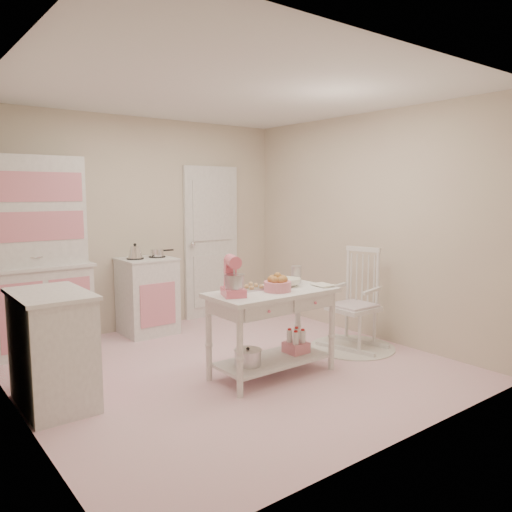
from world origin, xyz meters
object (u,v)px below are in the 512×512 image
at_px(hutch, 38,255).
at_px(stand_mixer, 233,277).
at_px(stove, 147,296).
at_px(bread_basket, 277,286).
at_px(rocking_chair, 354,298).
at_px(work_table, 272,333).
at_px(base_cabinet, 53,349).

distance_m(hutch, stand_mixer, 2.30).
height_order(stove, bread_basket, stove).
bearing_deg(bread_basket, rocking_chair, 6.83).
height_order(work_table, bread_basket, bread_basket).
relative_size(hutch, work_table, 1.73).
xyz_separation_m(base_cabinet, work_table, (1.80, -0.55, -0.06)).
distance_m(hutch, bread_basket, 2.60).
distance_m(hutch, work_table, 2.62).
bearing_deg(base_cabinet, work_table, -16.98).
bearing_deg(work_table, hutch, 126.25).
bearing_deg(stand_mixer, base_cabinet, 179.85).
relative_size(work_table, stand_mixer, 3.53).
xyz_separation_m(rocking_chair, work_table, (-1.22, -0.09, -0.15)).
bearing_deg(hutch, bread_basket, -54.05).
relative_size(rocking_chair, work_table, 0.92).
bearing_deg(rocking_chair, work_table, 170.11).
height_order(hutch, stand_mixer, hutch).
relative_size(base_cabinet, rocking_chair, 0.84).
bearing_deg(hutch, rocking_chair, -35.68).
xyz_separation_m(hutch, stove, (1.20, -0.05, -0.58)).
bearing_deg(work_table, stove, 98.60).
bearing_deg(rocking_chair, hutch, 130.03).
distance_m(stove, work_table, 2.02).
relative_size(stove, base_cabinet, 1.00).
distance_m(hutch, stove, 1.33).
relative_size(base_cabinet, bread_basket, 3.68).
bearing_deg(bread_basket, stove, 98.94).
xyz_separation_m(hutch, rocking_chair, (2.72, -1.96, -0.49)).
height_order(stove, base_cabinet, same).
xyz_separation_m(hutch, bread_basket, (1.52, -2.10, -0.19)).
distance_m(hutch, base_cabinet, 1.64).
relative_size(hutch, bread_basket, 8.32).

